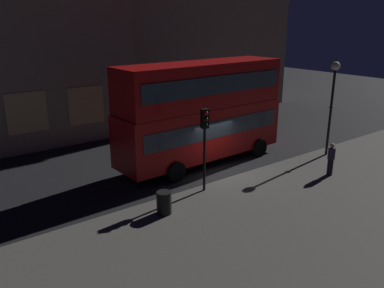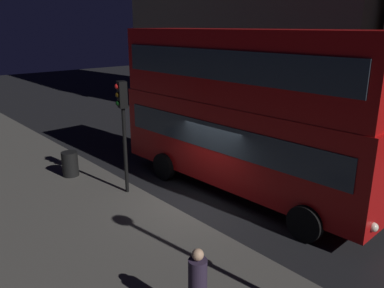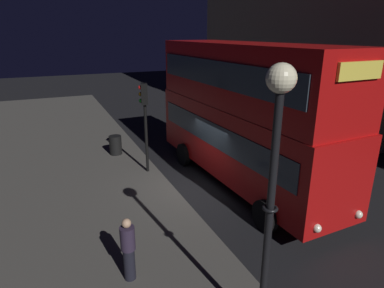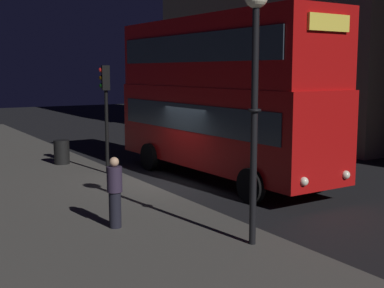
{
  "view_description": "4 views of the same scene",
  "coord_description": "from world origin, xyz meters",
  "px_view_note": "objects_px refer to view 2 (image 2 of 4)",
  "views": [
    {
      "loc": [
        -12.37,
        -14.23,
        7.51
      ],
      "look_at": [
        -1.16,
        0.8,
        1.57
      ],
      "focal_mm": 36.54,
      "sensor_mm": 36.0,
      "label": 1
    },
    {
      "loc": [
        8.49,
        -7.81,
        5.59
      ],
      "look_at": [
        -1.12,
        0.6,
        1.65
      ],
      "focal_mm": 36.2,
      "sensor_mm": 36.0,
      "label": 2
    },
    {
      "loc": [
        10.69,
        -5.09,
        5.84
      ],
      "look_at": [
        -1.61,
        0.41,
        1.27
      ],
      "focal_mm": 30.98,
      "sensor_mm": 36.0,
      "label": 3
    },
    {
      "loc": [
        15.0,
        -8.33,
        3.72
      ],
      "look_at": [
        -0.38,
        0.97,
        1.2
      ],
      "focal_mm": 49.06,
      "sensor_mm": 36.0,
      "label": 4
    }
  ],
  "objects_px": {
    "double_decker_bus": "(244,106)",
    "pedestrian": "(198,287)",
    "litter_bin": "(70,164)",
    "traffic_light_near_kerb": "(123,114)"
  },
  "relations": [
    {
      "from": "pedestrian",
      "to": "double_decker_bus",
      "type": "bearing_deg",
      "value": -109.58
    },
    {
      "from": "traffic_light_near_kerb",
      "to": "double_decker_bus",
      "type": "bearing_deg",
      "value": 68.4
    },
    {
      "from": "double_decker_bus",
      "to": "pedestrian",
      "type": "relative_size",
      "value": 5.99
    },
    {
      "from": "pedestrian",
      "to": "traffic_light_near_kerb",
      "type": "bearing_deg",
      "value": -75.01
    },
    {
      "from": "double_decker_bus",
      "to": "traffic_light_near_kerb",
      "type": "distance_m",
      "value": 3.96
    },
    {
      "from": "traffic_light_near_kerb",
      "to": "pedestrian",
      "type": "height_order",
      "value": "traffic_light_near_kerb"
    },
    {
      "from": "double_decker_bus",
      "to": "traffic_light_near_kerb",
      "type": "bearing_deg",
      "value": -128.14
    },
    {
      "from": "pedestrian",
      "to": "litter_bin",
      "type": "distance_m",
      "value": 8.99
    },
    {
      "from": "double_decker_bus",
      "to": "pedestrian",
      "type": "height_order",
      "value": "double_decker_bus"
    },
    {
      "from": "litter_bin",
      "to": "pedestrian",
      "type": "bearing_deg",
      "value": -9.67
    }
  ]
}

